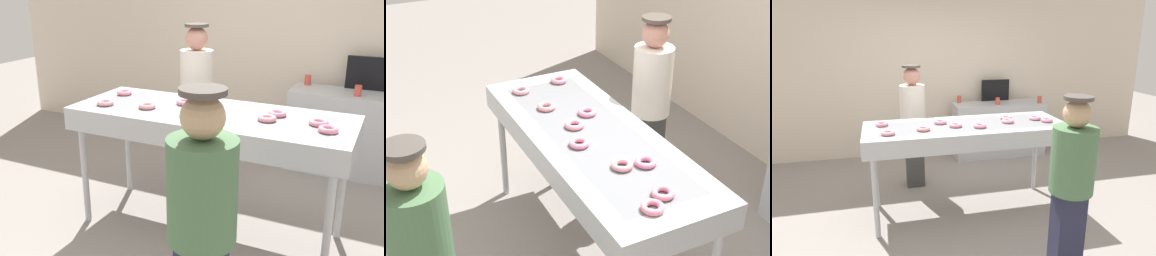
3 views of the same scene
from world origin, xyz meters
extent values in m
plane|color=gray|center=(0.00, 0.00, 0.00)|extent=(16.00, 16.00, 0.00)
cube|color=beige|center=(0.00, 2.24, 1.51)|extent=(8.00, 0.12, 3.03)
cube|color=#B7BABF|center=(0.00, 0.00, 0.97)|extent=(2.26, 0.84, 0.19)
cube|color=slate|center=(0.00, 0.00, 1.02)|extent=(1.92, 0.59, 0.08)
cylinder|color=#B7BABF|center=(-1.03, -0.34, 0.44)|extent=(0.06, 0.06, 0.87)
cylinder|color=#B7BABF|center=(1.03, -0.34, 0.44)|extent=(0.06, 0.06, 0.87)
cylinder|color=#B7BABF|center=(-1.03, 0.34, 0.44)|extent=(0.06, 0.06, 0.87)
cylinder|color=#B7BABF|center=(1.03, 0.34, 0.44)|extent=(0.06, 0.06, 0.87)
torus|color=pink|center=(0.52, 0.12, 1.08)|extent=(0.19, 0.19, 0.04)
torus|color=pink|center=(-0.14, -0.07, 1.08)|extent=(0.14, 0.14, 0.04)
torus|color=pink|center=(0.11, -0.16, 1.08)|extent=(0.20, 0.20, 0.04)
torus|color=pink|center=(0.85, 0.02, 1.08)|extent=(0.17, 0.17, 0.04)
torus|color=pink|center=(-0.87, -0.20, 1.08)|extent=(0.15, 0.15, 0.04)
torus|color=pink|center=(-0.92, 0.16, 1.08)|extent=(0.20, 0.20, 0.04)
torus|color=pink|center=(0.48, -0.04, 1.08)|extent=(0.20, 0.20, 0.04)
torus|color=pink|center=(-0.28, 0.10, 1.08)|extent=(0.18, 0.18, 0.04)
torus|color=pink|center=(0.94, -0.11, 1.08)|extent=(0.18, 0.18, 0.04)
torus|color=pink|center=(-0.50, -0.13, 1.08)|extent=(0.19, 0.19, 0.04)
cube|color=#3E3E3C|center=(-0.51, 0.84, 0.40)|extent=(0.24, 0.18, 0.80)
cylinder|color=silver|center=(-0.51, 0.84, 1.10)|extent=(0.33, 0.33, 0.60)
sphere|color=tan|center=(-0.51, 0.84, 1.51)|extent=(0.22, 0.22, 0.22)
cylinder|color=#4E433B|center=(-0.51, 0.84, 1.64)|extent=(0.24, 0.24, 0.03)
cylinder|color=#4C724C|center=(0.54, -1.33, 1.08)|extent=(0.35, 0.35, 0.54)
sphere|color=tan|center=(0.54, -1.33, 1.46)|extent=(0.22, 0.22, 0.22)
cylinder|color=#4B443F|center=(0.54, -1.33, 1.58)|extent=(0.23, 0.23, 0.03)
cube|color=#B7BABF|center=(1.03, 1.79, 0.45)|extent=(1.55, 0.53, 0.91)
cylinder|color=#CC4C3F|center=(0.96, 1.66, 0.96)|extent=(0.07, 0.07, 0.11)
cylinder|color=#CC4C3F|center=(0.38, 1.96, 0.96)|extent=(0.07, 0.07, 0.11)
cube|color=black|center=(1.03, 2.00, 1.09)|extent=(0.49, 0.04, 0.36)
camera|label=1|loc=(1.34, -3.11, 2.06)|focal=41.38mm
camera|label=2|loc=(2.93, -1.56, 2.92)|focal=50.40mm
camera|label=3|loc=(-0.92, -3.61, 2.06)|focal=32.15mm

